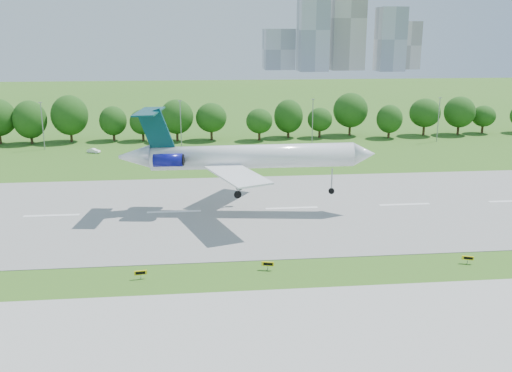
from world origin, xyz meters
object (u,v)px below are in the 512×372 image
service_vehicle_b (154,148)px  taxi_sign_left (141,273)px  service_vehicle_a (94,151)px  airliner (239,156)px

service_vehicle_b → taxi_sign_left: bearing=171.3°
service_vehicle_a → service_vehicle_b: 14.87m
airliner → service_vehicle_b: 56.10m
airliner → taxi_sign_left: bearing=-110.7°
service_vehicle_b → airliner: bearing=-172.5°
airliner → service_vehicle_b: bearing=115.8°
airliner → service_vehicle_a: airliner is taller
airliner → service_vehicle_a: size_ratio=12.70×
airliner → service_vehicle_b: airliner is taller
service_vehicle_a → service_vehicle_b: bearing=-59.9°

